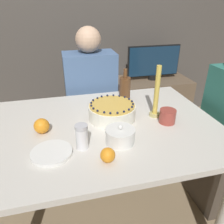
{
  "coord_description": "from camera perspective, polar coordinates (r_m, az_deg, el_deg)",
  "views": [
    {
      "loc": [
        -0.2,
        -1.01,
        1.34
      ],
      "look_at": [
        0.06,
        0.06,
        0.77
      ],
      "focal_mm": 35.0,
      "sensor_mm": 36.0,
      "label": 1
    }
  ],
  "objects": [
    {
      "name": "candle",
      "position": [
        1.26,
        11.5,
        4.02
      ],
      "size": [
        0.06,
        0.06,
        0.3
      ],
      "color": "tan",
      "rests_on": "dining_table"
    },
    {
      "name": "person_man_blue_shirt",
      "position": [
        1.87,
        -5.36,
        0.79
      ],
      "size": [
        0.4,
        0.34,
        1.17
      ],
      "rotation": [
        0.0,
        0.0,
        3.14
      ],
      "color": "#473D33",
      "rests_on": "ground_plane"
    },
    {
      "name": "sugar_bowl",
      "position": [
        1.03,
        2.15,
        -6.24
      ],
      "size": [
        0.14,
        0.14,
        0.1
      ],
      "color": "white",
      "rests_on": "dining_table"
    },
    {
      "name": "orange_fruit_1",
      "position": [
        0.93,
        -1.12,
        -11.18
      ],
      "size": [
        0.06,
        0.06,
        0.06
      ],
      "color": "orange",
      "rests_on": "dining_table"
    },
    {
      "name": "side_cabinet",
      "position": [
        2.57,
        9.97,
        2.58
      ],
      "size": [
        0.81,
        0.47,
        0.56
      ],
      "color": "brown",
      "rests_on": "ground_plane"
    },
    {
      "name": "ground_plane",
      "position": [
        1.69,
        -1.8,
        -25.2
      ],
      "size": [
        12.0,
        12.0,
        0.0
      ],
      "primitive_type": "plane",
      "color": "#8C7556"
    },
    {
      "name": "tv_monitor",
      "position": [
        2.42,
        10.84,
        12.72
      ],
      "size": [
        0.58,
        0.1,
        0.36
      ],
      "color": "black",
      "rests_on": "side_cabinet"
    },
    {
      "name": "bottle",
      "position": [
        1.47,
        3.38,
        6.26
      ],
      "size": [
        0.07,
        0.07,
        0.21
      ],
      "color": "brown",
      "rests_on": "dining_table"
    },
    {
      "name": "sugar_shaker",
      "position": [
        0.99,
        -7.87,
        -6.41
      ],
      "size": [
        0.06,
        0.06,
        0.12
      ],
      "color": "white",
      "rests_on": "dining_table"
    },
    {
      "name": "cake",
      "position": [
        1.24,
        -0.0,
        0.16
      ],
      "size": [
        0.27,
        0.27,
        0.1
      ],
      "color": "white",
      "rests_on": "dining_table"
    },
    {
      "name": "plate_stack",
      "position": [
        1.01,
        -15.48,
        -10.2
      ],
      "size": [
        0.18,
        0.18,
        0.02
      ],
      "color": "white",
      "rests_on": "dining_table"
    },
    {
      "name": "dining_table",
      "position": [
        1.26,
        -2.21,
        -8.04
      ],
      "size": [
        1.27,
        0.91,
        0.73
      ],
      "color": "beige",
      "rests_on": "ground_plane"
    },
    {
      "name": "wall_behind",
      "position": [
        2.41,
        -10.19,
        26.07
      ],
      "size": [
        8.0,
        0.05,
        2.6
      ],
      "color": "#4C4742",
      "rests_on": "ground_plane"
    },
    {
      "name": "cup",
      "position": [
        1.24,
        14.28,
        -1.08
      ],
      "size": [
        0.09,
        0.09,
        0.08
      ],
      "color": "#993D33",
      "rests_on": "dining_table"
    },
    {
      "name": "orange_fruit_0",
      "position": [
        1.16,
        -17.91,
        -3.52
      ],
      "size": [
        0.08,
        0.08,
        0.08
      ],
      "color": "orange",
      "rests_on": "dining_table"
    }
  ]
}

